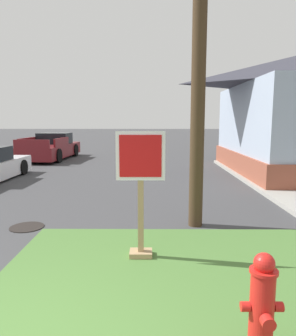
% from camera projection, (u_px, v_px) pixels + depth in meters
% --- Properties ---
extents(grass_corner_patch, '(5.42, 4.45, 0.08)m').
position_uv_depth(grass_corner_patch, '(193.00, 290.00, 4.18)').
color(grass_corner_patch, '#477033').
rests_on(grass_corner_patch, ground).
extents(fire_hydrant, '(0.38, 0.34, 0.99)m').
position_uv_depth(fire_hydrant, '(262.00, 308.00, 2.90)').
color(fire_hydrant, black).
rests_on(fire_hydrant, grass_corner_patch).
extents(stop_sign, '(0.75, 0.28, 1.99)m').
position_uv_depth(stop_sign, '(141.00, 197.00, 4.97)').
color(stop_sign, '#A3845B').
rests_on(stop_sign, grass_corner_patch).
extents(manhole_cover, '(0.70, 0.70, 0.02)m').
position_uv_depth(manhole_cover, '(27.00, 227.00, 6.73)').
color(manhole_cover, black).
rests_on(manhole_cover, ground).
extents(pickup_truck_maroon, '(2.36, 5.32, 1.48)m').
position_uv_depth(pickup_truck_maroon, '(51.00, 148.00, 18.47)').
color(pickup_truck_maroon, maroon).
rests_on(pickup_truck_maroon, ground).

